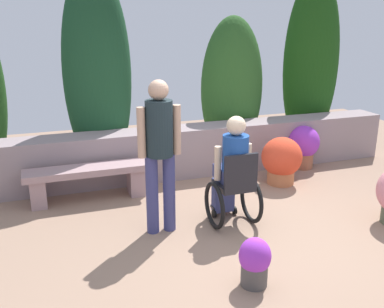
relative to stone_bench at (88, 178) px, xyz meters
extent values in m
plane|color=#957660|center=(1.58, -1.62, -0.31)|extent=(11.41, 11.41, 0.00)
cube|color=gray|center=(1.58, 0.53, 0.07)|extent=(6.93, 0.50, 0.76)
ellipsoid|color=#194225|center=(0.35, 1.07, 1.26)|extent=(1.02, 0.72, 3.15)
ellipsoid|color=#295622|center=(2.63, 1.21, 0.89)|extent=(1.10, 0.77, 2.42)
ellipsoid|color=#194513|center=(4.21, 1.24, 1.26)|extent=(1.07, 0.75, 3.15)
cube|color=gray|center=(-0.65, 0.00, -0.13)|extent=(0.20, 0.32, 0.38)
cube|color=gray|center=(0.65, 0.00, -0.13)|extent=(0.20, 0.32, 0.38)
cube|color=gray|center=(0.00, 0.00, 0.11)|extent=(1.66, 0.38, 0.09)
cube|color=black|center=(1.53, -1.33, 0.19)|extent=(0.40, 0.40, 0.06)
cube|color=black|center=(1.53, -1.51, 0.42)|extent=(0.40, 0.04, 0.40)
cube|color=black|center=(1.53, -1.01, -0.21)|extent=(0.28, 0.12, 0.03)
torus|color=black|center=(1.29, -1.33, -0.03)|extent=(0.05, 0.56, 0.56)
torus|color=black|center=(1.77, -1.33, -0.03)|extent=(0.05, 0.56, 0.56)
cylinder|color=black|center=(1.39, -1.08, -0.26)|extent=(0.03, 0.10, 0.10)
cylinder|color=black|center=(1.67, -1.08, -0.26)|extent=(0.03, 0.10, 0.10)
cube|color=#394074|center=(1.53, -1.23, 0.30)|extent=(0.30, 0.40, 0.16)
cube|color=#394074|center=(1.53, -1.03, -0.05)|extent=(0.26, 0.14, 0.43)
cylinder|color=#1E4896|center=(1.53, -1.35, 0.55)|extent=(0.30, 0.30, 0.50)
cylinder|color=beige|center=(1.34, -1.29, 0.47)|extent=(0.08, 0.08, 0.40)
cylinder|color=beige|center=(1.72, -1.29, 0.47)|extent=(0.08, 0.08, 0.40)
sphere|color=beige|center=(1.53, -1.35, 0.91)|extent=(0.22, 0.22, 0.22)
cylinder|color=navy|center=(0.58, -1.20, 0.14)|extent=(0.14, 0.14, 0.92)
cylinder|color=navy|center=(0.78, -1.20, 0.14)|extent=(0.14, 0.14, 0.92)
cylinder|color=#1D2B2F|center=(0.68, -1.20, 0.91)|extent=(0.30, 0.30, 0.62)
cylinder|color=tan|center=(0.48, -1.20, 0.88)|extent=(0.09, 0.09, 0.56)
cylinder|color=tan|center=(0.88, -1.20, 0.88)|extent=(0.09, 0.09, 0.56)
sphere|color=tan|center=(0.68, -1.20, 1.33)|extent=(0.22, 0.22, 0.22)
cylinder|color=#93553D|center=(3.48, 0.21, -0.17)|extent=(0.35, 0.35, 0.30)
ellipsoid|color=#2E5623|center=(3.48, 0.21, 0.05)|extent=(0.39, 0.39, 0.18)
ellipsoid|color=purple|center=(3.48, 0.21, 0.13)|extent=(0.51, 0.51, 0.53)
cylinder|color=#4D4948|center=(1.20, -2.54, -0.21)|extent=(0.25, 0.25, 0.21)
ellipsoid|color=#3D6126|center=(1.20, -2.54, -0.07)|extent=(0.27, 0.27, 0.12)
ellipsoid|color=purple|center=(1.20, -2.54, -0.01)|extent=(0.30, 0.30, 0.34)
cylinder|color=#BC6A41|center=(2.77, -0.32, -0.19)|extent=(0.40, 0.40, 0.25)
ellipsoid|color=#144C20|center=(2.77, -0.32, 0.01)|extent=(0.44, 0.44, 0.21)
ellipsoid|color=#DC4126|center=(2.77, -0.32, 0.10)|extent=(0.60, 0.60, 0.59)
camera|label=1|loc=(-0.50, -5.67, 2.06)|focal=40.95mm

